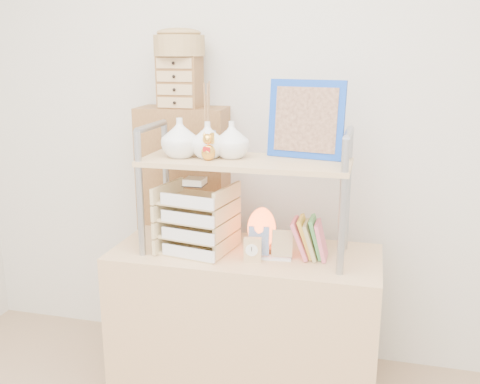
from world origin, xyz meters
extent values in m
cube|color=silver|center=(0.00, 1.70, 1.30)|extent=(3.40, 0.02, 2.60)
cube|color=tan|center=(0.00, 1.20, 0.38)|extent=(1.20, 0.50, 0.75)
cube|color=brown|center=(-0.42, 1.57, 0.68)|extent=(0.46, 0.27, 1.35)
cylinder|color=#90959D|center=(-0.43, 1.05, 1.02)|extent=(0.03, 0.03, 0.55)
cylinder|color=#90959D|center=(-0.43, 1.35, 1.02)|extent=(0.03, 0.03, 0.55)
cylinder|color=#90959D|center=(-0.43, 1.20, 1.30)|extent=(0.03, 0.30, 0.03)
cylinder|color=#90959D|center=(0.43, 1.05, 1.02)|extent=(0.03, 0.03, 0.55)
cylinder|color=#90959D|center=(0.43, 1.35, 1.02)|extent=(0.03, 0.03, 0.55)
cylinder|color=#90959D|center=(0.43, 1.20, 1.30)|extent=(0.03, 0.30, 0.03)
cube|color=tan|center=(0.00, 1.20, 1.16)|extent=(0.90, 0.34, 0.02)
imported|color=white|center=(-0.29, 1.18, 1.26)|extent=(0.16, 0.16, 0.17)
imported|color=white|center=(-0.17, 1.20, 1.25)|extent=(0.15, 0.15, 0.16)
imported|color=white|center=(-0.07, 1.22, 1.25)|extent=(0.15, 0.15, 0.16)
cylinder|color=#2657A4|center=(-0.20, 1.32, 1.22)|extent=(0.07, 0.07, 0.10)
cube|color=#1342B7|center=(0.24, 1.30, 1.34)|extent=(0.34, 0.12, 0.34)
cube|color=#512E25|center=(0.24, 1.29, 1.34)|extent=(0.28, 0.08, 0.27)
cube|color=#DF6178|center=(0.34, 1.20, 0.83)|extent=(0.06, 0.12, 0.17)
cube|color=#54A854|center=(0.32, 1.22, 0.83)|extent=(0.06, 0.12, 0.17)
cube|color=tan|center=(0.29, 1.20, 0.83)|extent=(0.07, 0.13, 0.17)
cube|color=yellow|center=(0.27, 1.22, 0.83)|extent=(0.07, 0.14, 0.17)
cube|color=#DF6178|center=(0.25, 1.20, 0.83)|extent=(0.08, 0.14, 0.16)
cube|color=tan|center=(-0.21, 1.17, 0.76)|extent=(0.32, 0.30, 0.01)
cube|color=white|center=(-0.21, 1.04, 0.78)|extent=(0.25, 0.06, 0.05)
cube|color=tan|center=(-0.21, 1.17, 0.83)|extent=(0.32, 0.30, 0.01)
cube|color=white|center=(-0.21, 1.04, 0.86)|extent=(0.25, 0.06, 0.05)
cube|color=tan|center=(-0.21, 1.17, 0.91)|extent=(0.32, 0.30, 0.01)
cube|color=white|center=(-0.21, 1.04, 0.94)|extent=(0.25, 0.06, 0.05)
cube|color=tan|center=(-0.21, 1.17, 0.99)|extent=(0.32, 0.30, 0.01)
cube|color=white|center=(-0.21, 1.04, 1.01)|extent=(0.25, 0.06, 0.05)
cube|color=beige|center=(-0.21, 1.15, 1.07)|extent=(0.09, 0.09, 0.03)
cylinder|color=brown|center=(0.07, 1.22, 0.76)|extent=(0.12, 0.12, 0.03)
ellipsoid|color=#FB501E|center=(0.07, 1.22, 0.86)|extent=(0.13, 0.13, 0.18)
cube|color=tan|center=(0.06, 1.09, 0.80)|extent=(0.08, 0.04, 0.11)
cylinder|color=white|center=(0.06, 1.08, 0.81)|extent=(0.05, 0.01, 0.05)
cube|color=white|center=(0.12, 1.15, 0.75)|extent=(0.20, 0.07, 0.01)
cube|color=navy|center=(0.07, 1.15, 0.82)|extent=(0.09, 0.04, 0.13)
cube|color=tan|center=(0.17, 1.16, 0.82)|extent=(0.09, 0.03, 0.12)
cube|color=brown|center=(-0.42, 1.55, 1.48)|extent=(0.20, 0.15, 0.25)
cube|color=tan|center=(-0.42, 1.47, 1.38)|extent=(0.18, 0.01, 0.05)
cube|color=tan|center=(-0.42, 1.47, 1.44)|extent=(0.18, 0.01, 0.05)
cube|color=tan|center=(-0.42, 1.47, 1.51)|extent=(0.18, 0.01, 0.05)
cube|color=tan|center=(-0.42, 1.47, 1.57)|extent=(0.18, 0.01, 0.05)
cylinder|color=olive|center=(-0.42, 1.55, 1.65)|extent=(0.25, 0.25, 0.10)
camera|label=1|loc=(0.53, -0.99, 1.62)|focal=40.00mm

